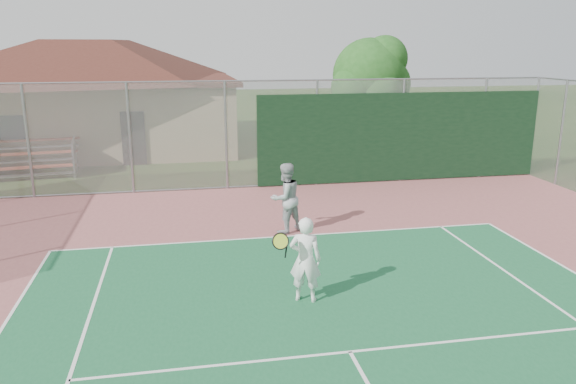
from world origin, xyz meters
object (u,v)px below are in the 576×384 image
(tree, at_px, (371,78))
(player_white_front, at_px, (305,260))
(clubhouse, at_px, (91,84))
(bleachers, at_px, (29,157))
(player_grey_back, at_px, (285,199))

(tree, bearing_deg, player_white_front, -113.27)
(clubhouse, relative_size, bleachers, 3.87)
(player_grey_back, bearing_deg, bleachers, -73.51)
(clubhouse, distance_m, player_white_front, 18.35)
(tree, height_order, player_white_front, tree)
(clubhouse, distance_m, tree, 12.34)
(player_white_front, bearing_deg, clubhouse, -49.91)
(bleachers, height_order, tree, tree)
(player_white_front, bearing_deg, player_grey_back, -74.43)
(tree, height_order, player_grey_back, tree)
(player_grey_back, bearing_deg, clubhouse, -92.43)
(bleachers, bearing_deg, player_white_front, -65.21)
(clubhouse, height_order, tree, clubhouse)
(clubhouse, bearing_deg, player_white_front, -71.60)
(clubhouse, xyz_separation_m, player_grey_back, (6.35, -13.26, -2.03))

